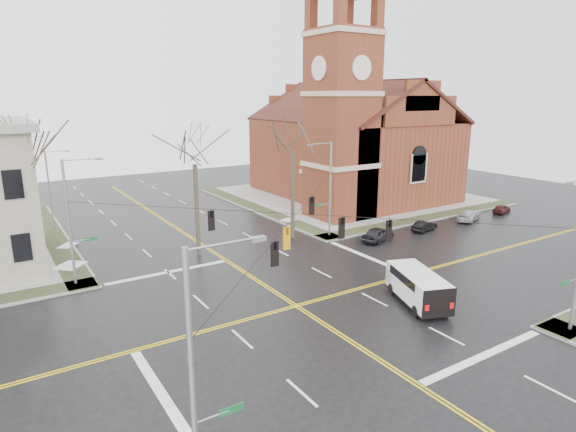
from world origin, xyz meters
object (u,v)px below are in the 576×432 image
streetlight_north_b (31,164)px  parked_car_d (502,209)px  signal_pole_nw (71,219)px  cargo_van (416,284)px  tree_nw_near (194,158)px  parked_car_b (425,226)px  tree_nw_far (27,157)px  signal_pole_sw (197,376)px  streetlight_north_a (51,188)px  church (350,134)px  parked_car_a (378,234)px  tree_ne (293,146)px  parked_car_c (469,215)px  signal_pole_ne (329,187)px

streetlight_north_b → parked_car_d: 60.05m
signal_pole_nw → cargo_van: size_ratio=1.50×
parked_car_d → tree_nw_near: size_ratio=0.27×
parked_car_b → tree_nw_far: tree_nw_far is taller
signal_pole_sw → cargo_van: (18.32, 7.74, -3.69)m
streetlight_north_a → tree_nw_near: 17.80m
church → cargo_van: 34.38m
signal_pole_nw → signal_pole_sw: bearing=-90.0°
signal_pole_nw → signal_pole_sw: 23.00m
parked_car_a → signal_pole_sw: bearing=109.3°
signal_pole_nw → tree_nw_far: size_ratio=0.70×
parked_car_b → tree_ne: 15.98m
church → signal_pole_nw: bearing=-159.8°
tree_nw_near → cargo_van: bearing=-64.3°
signal_pole_nw → streetlight_north_b: bearing=89.0°
tree_nw_far → tree_ne: tree_nw_far is taller
cargo_van → tree_ne: size_ratio=0.49×
parked_car_c → tree_ne: 22.14m
streetlight_north_a → parked_car_d: 49.18m
signal_pole_sw → streetlight_north_a: 39.51m
streetlight_north_b → tree_nw_near: bearing=-74.8°
tree_nw_near → tree_ne: 9.30m
signal_pole_sw → tree_nw_far: 25.31m
signal_pole_ne → signal_pole_sw: same height
signal_pole_ne → signal_pole_sw: 32.28m
parked_car_c → signal_pole_ne: bearing=57.4°
streetlight_north_a → parked_car_d: streetlight_north_a is taller
tree_ne → signal_pole_ne: bearing=-20.0°
parked_car_b → tree_ne: (-12.77, 4.84, 8.29)m
tree_nw_near → parked_car_c: bearing=-10.1°
tree_nw_far → tree_ne: size_ratio=1.05×
parked_car_a → tree_nw_far: bearing=61.3°
streetlight_north_b → parked_car_b: 51.14m
signal_pole_sw → church: bearing=45.2°
cargo_van → parked_car_b: 18.05m
cargo_van → tree_nw_near: tree_nw_near is taller
signal_pole_nw → tree_nw_far: 5.13m
church → signal_pole_sw: 51.29m
streetlight_north_a → cargo_van: streetlight_north_a is taller
tree_nw_far → church: bearing=16.7°
parked_car_a → tree_nw_far: (-27.88, 5.49, 8.58)m
streetlight_north_a → cargo_van: (17.65, -31.76, -3.21)m
signal_pole_sw → tree_ne: 31.22m
signal_pole_nw → streetlight_north_a: 16.52m
signal_pole_ne → parked_car_d: 23.56m
signal_pole_nw → church: bearing=20.2°
parked_car_b → parked_car_c: size_ratio=0.78×
parked_car_d → streetlight_north_a: bearing=51.6°
parked_car_b → signal_pole_sw: bearing=110.5°
tree_ne → streetlight_north_b: bearing=117.9°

